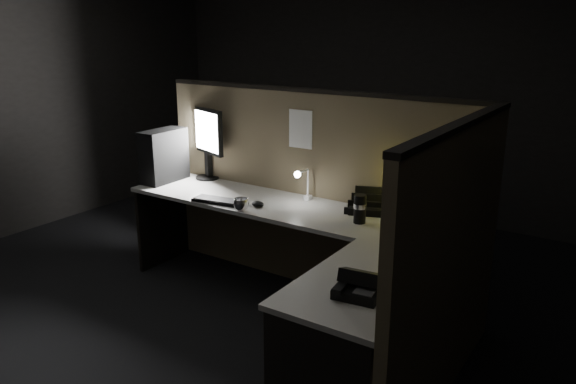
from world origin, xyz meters
The scene contains 17 objects.
floor centered at (0.00, 0.00, 0.00)m, with size 6.00×6.00×0.00m, color black.
room_shell centered at (0.00, 0.00, 1.62)m, with size 6.00×6.00×6.00m.
partition_back centered at (0.00, 0.93, 0.75)m, with size 2.66×0.06×1.50m, color brown.
partition_right centered at (1.33, 0.10, 0.75)m, with size 0.06×1.66×1.50m, color brown.
desk centered at (0.18, 0.25, 0.58)m, with size 2.60×1.60×0.73m.
pc_tower centered at (-1.22, 0.60, 0.94)m, with size 0.18×0.41×0.43m, color black.
monitor centered at (-0.98, 0.87, 1.09)m, with size 0.44×0.21×0.59m.
keyboard centered at (-0.46, 0.40, 0.74)m, with size 0.41×0.14×0.02m, color black.
mouse centered at (-0.17, 0.47, 0.75)m, with size 0.10×0.07×0.04m, color black.
clip_lamp centered at (0.04, 0.73, 0.87)m, with size 0.05×0.19×0.25m.
organizer centered at (0.53, 0.80, 0.77)m, with size 0.30×0.28×0.18m.
lava_lamp centered at (0.77, 0.81, 0.92)m, with size 0.12×0.12×0.45m.
travel_mug centered at (0.58, 0.56, 0.82)m, with size 0.08×0.08×0.19m, color black.
steel_mug centered at (-0.22, 0.34, 0.77)m, with size 0.11×0.11×0.09m, color silver.
figurine centered at (0.92, 0.70, 0.78)m, with size 0.05×0.05×0.05m, color #DA5F22.
pinned_paper centered at (-0.08, 0.90, 1.23)m, with size 0.20×0.00×0.28m, color white.
desk_phone centered at (1.04, -0.36, 0.78)m, with size 0.24×0.24×0.13m.
Camera 1 is at (2.10, -2.57, 1.96)m, focal length 35.00 mm.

